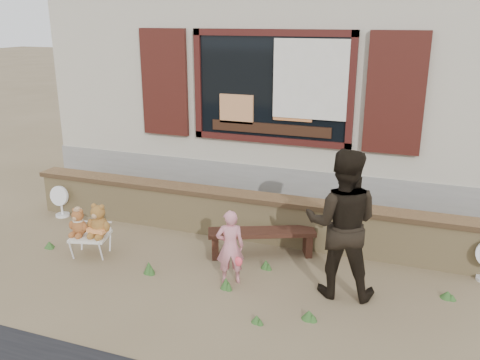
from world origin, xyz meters
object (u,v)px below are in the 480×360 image
at_px(teddy_bear_left, 79,221).
at_px(teddy_bear_right, 99,219).
at_px(folding_chair, 90,237).
at_px(adult, 342,224).
at_px(child, 230,247).
at_px(bench, 262,237).

height_order(teddy_bear_left, teddy_bear_right, teddy_bear_right).
xyz_separation_m(folding_chair, teddy_bear_left, (-0.14, -0.04, 0.22)).
bearing_deg(teddy_bear_left, adult, -11.49).
distance_m(teddy_bear_right, child, 1.89).
relative_size(teddy_bear_right, child, 0.50).
height_order(teddy_bear_right, adult, adult).
height_order(teddy_bear_right, child, child).
height_order(folding_chair, teddy_bear_right, teddy_bear_right).
height_order(folding_chair, child, child).
xyz_separation_m(bench, teddy_bear_right, (-2.02, -0.75, 0.25)).
bearing_deg(child, teddy_bear_left, -23.23).
bearing_deg(adult, folding_chair, -2.73).
bearing_deg(child, adult, 165.69).
bearing_deg(teddy_bear_right, bench, 5.29).
bearing_deg(teddy_bear_left, child, -14.81).
xyz_separation_m(bench, teddy_bear_left, (-2.29, -0.82, 0.22)).
bearing_deg(adult, teddy_bear_left, -2.24).
distance_m(bench, adult, 1.42).
bearing_deg(bench, adult, -51.52).
bearing_deg(adult, teddy_bear_right, -3.26).
height_order(folding_chair, adult, adult).
xyz_separation_m(teddy_bear_right, child, (1.89, -0.07, -0.06)).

